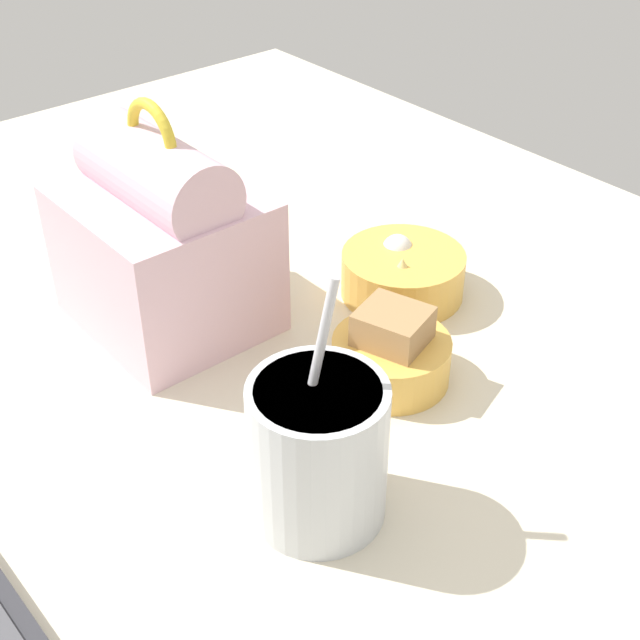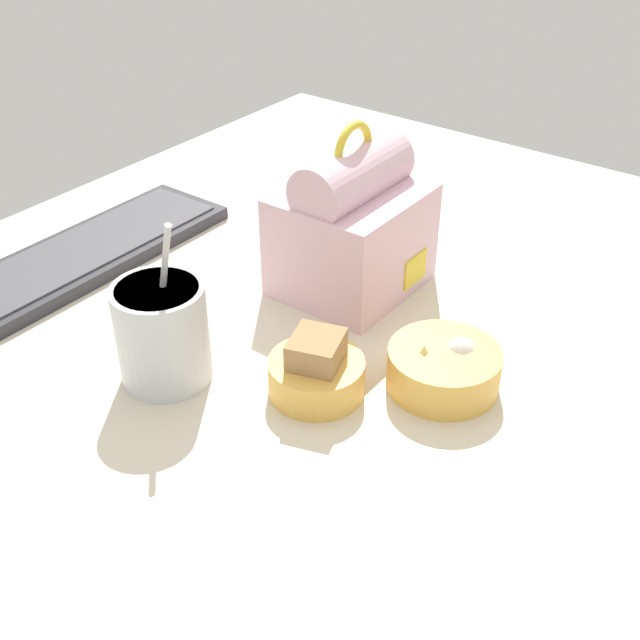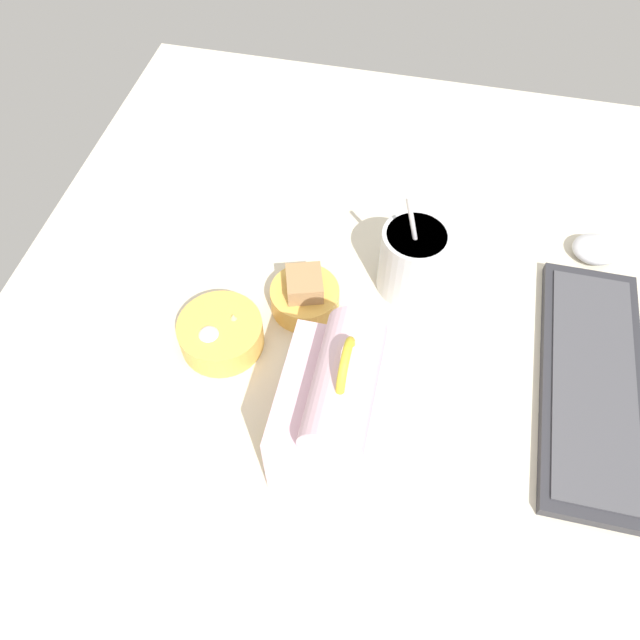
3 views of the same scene
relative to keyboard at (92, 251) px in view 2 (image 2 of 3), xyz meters
The scene contains 6 objects.
desk_surface 35.13cm from the keyboard, 85.40° to the right, with size 140.00×110.00×2.00cm.
keyboard is the anchor object (origin of this frame).
lunch_bag 37.11cm from the keyboard, 64.71° to the right, with size 17.58×15.70×22.28cm.
soup_cup 30.85cm from the keyboard, 114.32° to the right, with size 10.01×10.01×19.27cm.
bento_bowl_sandwich 42.92cm from the keyboard, 96.39° to the right, with size 10.44×10.44×7.16cm.
bento_bowl_snacks 53.14cm from the keyboard, 85.35° to the right, with size 12.31×12.31×5.55cm.
Camera 2 is at (-61.59, -48.61, 57.29)cm, focal length 45.00 mm.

